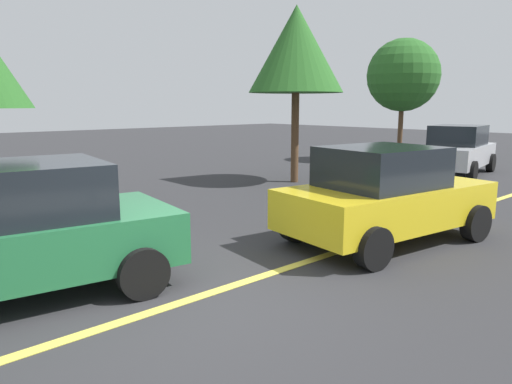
{
  "coord_description": "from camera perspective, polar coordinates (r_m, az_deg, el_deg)",
  "views": [
    {
      "loc": [
        -2.88,
        -4.57,
        2.33
      ],
      "look_at": [
        1.63,
        0.4,
        1.1
      ],
      "focal_mm": 33.39,
      "sensor_mm": 36.0,
      "label": 1
    }
  ],
  "objects": [
    {
      "name": "tree_right_verge",
      "position": [
        20.98,
        17.22,
        13.2
      ],
      "size": [
        2.95,
        2.95,
        5.02
      ],
      "color": "#513823",
      "rests_on": "ground_plane"
    },
    {
      "name": "ground_plane",
      "position": [
        5.89,
        -9.43,
        -13.13
      ],
      "size": [
        80.0,
        80.0,
        0.0
      ],
      "primitive_type": "plane",
      "color": "#2D2D30"
    },
    {
      "name": "lane_marking_centre",
      "position": [
        7.8,
        9.54,
        -7.13
      ],
      "size": [
        28.0,
        0.16,
        0.01
      ],
      "primitive_type": "cube",
      "color": "#E0D14C"
    },
    {
      "name": "car_yellow_near_curb",
      "position": [
        8.4,
        15.26,
        -0.36
      ],
      "size": [
        4.01,
        2.37,
        1.65
      ],
      "color": "gold",
      "rests_on": "ground_plane"
    },
    {
      "name": "car_green_mid_road",
      "position": [
        6.49,
        -27.62,
        -4.28
      ],
      "size": [
        4.31,
        2.56,
        1.65
      ],
      "color": "#236B3D",
      "rests_on": "ground_plane"
    },
    {
      "name": "tree_left_verge",
      "position": [
        14.62,
        4.84,
        16.61
      ],
      "size": [
        2.82,
        2.82,
        5.2
      ],
      "color": "#513823",
      "rests_on": "ground_plane"
    },
    {
      "name": "car_silver_crossing",
      "position": [
        17.7,
        22.84,
        4.68
      ],
      "size": [
        4.29,
        2.58,
        1.65
      ],
      "color": "#B7BABF",
      "rests_on": "ground_plane"
    }
  ]
}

